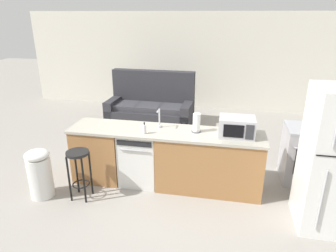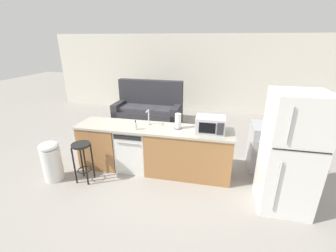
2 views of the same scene
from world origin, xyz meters
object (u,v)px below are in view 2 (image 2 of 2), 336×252
object	(u,v)px
dishwasher	(134,148)
trash_bin	(52,161)
soap_bottle	(136,126)
couch	(149,110)
kettle	(283,120)
refrigerator	(290,153)
paper_towel_roll	(178,121)
microwave	(210,124)
stove_range	(270,147)
bar_stool	(82,154)

from	to	relation	value
dishwasher	trash_bin	size ratio (longest dim) A/B	1.14
soap_bottle	couch	size ratio (longest dim) A/B	0.09
kettle	couch	distance (m)	3.83
refrigerator	kettle	xyz separation A→B (m)	(0.17, 1.23, 0.09)
paper_towel_roll	trash_bin	size ratio (longest dim) A/B	0.38
dishwasher	microwave	distance (m)	1.57
dishwasher	couch	world-z (taller)	couch
microwave	trash_bin	bearing A→B (deg)	-165.75
couch	soap_bottle	bearing A→B (deg)	-77.43
dishwasher	stove_range	distance (m)	2.66
dishwasher	stove_range	bearing A→B (deg)	11.91
couch	dishwasher	bearing A→B (deg)	-79.36
trash_bin	couch	bearing A→B (deg)	76.05
refrigerator	microwave	world-z (taller)	refrigerator
refrigerator	trash_bin	distance (m)	3.95
paper_towel_roll	bar_stool	world-z (taller)	paper_towel_roll
paper_towel_roll	kettle	xyz separation A→B (m)	(1.91, 0.63, -0.05)
bar_stool	couch	world-z (taller)	couch
refrigerator	kettle	distance (m)	1.24
microwave	stove_range	bearing A→B (deg)	25.31
soap_bottle	refrigerator	bearing A→B (deg)	-8.62
refrigerator	bar_stool	size ratio (longest dim) A/B	2.42
dishwasher	paper_towel_roll	distance (m)	1.06
microwave	soap_bottle	distance (m)	1.32
stove_range	trash_bin	xyz separation A→B (m)	(-3.91, -1.25, -0.07)
paper_towel_roll	couch	xyz separation A→B (m)	(-1.35, 2.56, -0.64)
stove_range	kettle	xyz separation A→B (m)	(0.17, 0.13, 0.53)
paper_towel_roll	refrigerator	bearing A→B (deg)	-18.92
soap_bottle	trash_bin	size ratio (longest dim) A/B	0.24
microwave	bar_stool	xyz separation A→B (m)	(-2.16, -0.62, -0.50)
trash_bin	couch	xyz separation A→B (m)	(0.82, 3.31, 0.02)
trash_bin	refrigerator	bearing A→B (deg)	2.20
dishwasher	soap_bottle	size ratio (longest dim) A/B	4.77
stove_range	paper_towel_roll	world-z (taller)	paper_towel_roll
bar_stool	microwave	bearing A→B (deg)	16.09
refrigerator	couch	distance (m)	4.45
stove_range	bar_stool	world-z (taller)	stove_range
paper_towel_roll	kettle	bearing A→B (deg)	18.34
paper_towel_roll	kettle	size ratio (longest dim) A/B	1.38
kettle	microwave	bearing A→B (deg)	-152.93
trash_bin	paper_towel_roll	bearing A→B (deg)	18.95
paper_towel_roll	couch	bearing A→B (deg)	117.80
microwave	kettle	xyz separation A→B (m)	(1.33, 0.68, -0.05)
microwave	couch	xyz separation A→B (m)	(-1.93, 2.61, -0.65)
refrigerator	trash_bin	xyz separation A→B (m)	(-3.91, -0.15, -0.52)
dishwasher	bar_stool	distance (m)	0.96
paper_towel_roll	bar_stool	bearing A→B (deg)	-157.03
microwave	couch	world-z (taller)	couch
paper_towel_roll	couch	world-z (taller)	couch
stove_range	refrigerator	distance (m)	1.18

